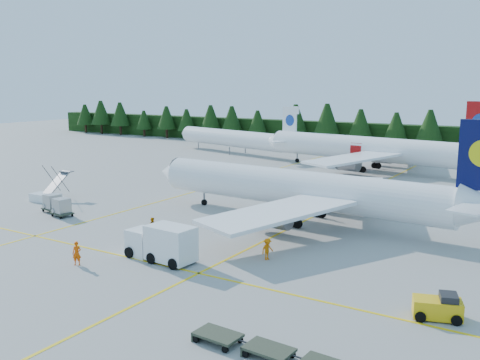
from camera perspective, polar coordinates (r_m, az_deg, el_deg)
The scene contains 15 objects.
ground at distance 50.89m, azimuth -5.87°, elevation -6.69°, with size 320.00×320.00×0.00m, color #9B9B96.
taxi_stripe_a at distance 74.58m, azimuth -4.95°, elevation -1.28°, with size 0.25×120.00×0.01m, color yellow.
taxi_stripe_b at distance 64.80m, azimuth 9.36°, elevation -3.11°, with size 0.25×120.00×0.01m, color yellow.
taxi_stripe_cross at distance 46.54m, azimuth -10.45°, elevation -8.42°, with size 80.00×0.25×0.01m, color yellow.
treeline_hedge at distance 124.60m, azimuth 17.95°, elevation 4.23°, with size 220.00×4.00×6.00m, color black.
airliner_navy at distance 58.75m, azimuth 5.38°, elevation -0.88°, with size 40.27×33.06×11.70m.
airliner_red at distance 96.45m, azimuth 12.46°, elevation 3.32°, with size 42.03×34.34×12.28m.
airliner_far_left at distance 117.50m, azimuth -1.21°, elevation 4.54°, with size 35.59×11.97×10.56m.
airstairs at distance 72.65m, azimuth -19.87°, elevation -1.54°, with size 3.97×5.39×3.50m.
service_truck at distance 45.95m, azimuth -8.48°, elevation -6.59°, with size 6.61×2.77×3.12m.
baggage_tug at distance 37.01m, azimuth 20.43°, elevation -12.57°, with size 3.32×2.45×1.59m.
uld_pair at distance 64.84m, azimuth -18.94°, elevation -2.46°, with size 5.28×3.01×1.75m.
crew_a at distance 46.32m, azimuth -17.02°, elevation -7.50°, with size 0.73×0.48×2.00m, color #F35005.
crew_b at distance 53.64m, azimuth -9.36°, elevation -4.90°, with size 0.88×0.68×1.80m, color orange.
crew_c at distance 45.73m, azimuth 2.94°, elevation -7.37°, with size 0.77×0.52×1.87m, color orange.
Camera 1 is at (30.08, -38.36, 14.63)m, focal length 40.00 mm.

